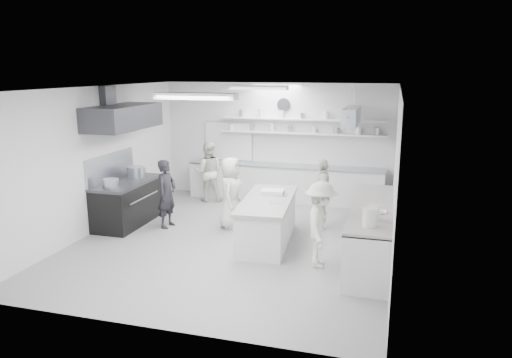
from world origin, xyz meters
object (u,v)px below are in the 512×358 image
(right_counter, at_px, (371,233))
(cook_back, at_px, (208,172))
(stove, at_px, (128,204))
(prep_island, at_px, (267,221))
(cook_stove, at_px, (167,194))
(back_counter, at_px, (284,183))

(right_counter, distance_m, cook_back, 5.12)
(stove, bearing_deg, prep_island, -5.10)
(stove, distance_m, right_counter, 5.28)
(prep_island, height_order, cook_stove, cook_stove)
(back_counter, xyz_separation_m, cook_back, (-1.89, -0.55, 0.31))
(stove, distance_m, prep_island, 3.26)
(right_counter, relative_size, cook_stove, 2.25)
(cook_stove, bearing_deg, back_counter, -28.96)
(stove, bearing_deg, right_counter, -6.52)
(back_counter, height_order, cook_stove, cook_stove)
(stove, height_order, cook_back, cook_back)
(back_counter, bearing_deg, prep_island, -83.60)
(back_counter, relative_size, cook_back, 3.25)
(stove, xyz_separation_m, back_counter, (2.90, 2.80, 0.01))
(cook_stove, bearing_deg, prep_island, -91.52)
(right_counter, xyz_separation_m, cook_stove, (-4.31, 0.63, 0.26))
(back_counter, height_order, prep_island, back_counter)
(back_counter, relative_size, cook_stove, 3.40)
(prep_island, relative_size, cook_back, 1.46)
(right_counter, bearing_deg, back_counter, 124.65)
(back_counter, distance_m, cook_back, 1.99)
(cook_back, bearing_deg, back_counter, 177.87)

